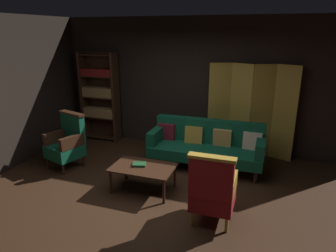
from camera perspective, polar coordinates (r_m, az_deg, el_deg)
The scene contains 10 objects.
ground_plane at distance 4.84m, azimuth -3.15°, elevation -13.55°, with size 10.00×10.00×0.00m, color #331E11.
back_wall at distance 6.57m, azimuth 4.71°, elevation 7.88°, with size 7.20×0.10×2.80m, color black.
side_wall_left at distance 6.47m, azimuth -26.81°, elevation 5.90°, with size 0.10×3.60×2.80m, color black.
folding_screen at distance 6.28m, azimuth 15.40°, elevation 2.97°, with size 1.72×0.24×1.90m.
bookshelf at distance 7.24m, azimuth -12.70°, elevation 5.61°, with size 0.90×0.32×2.05m.
velvet_couch at distance 5.76m, azimuth 7.32°, elevation -3.35°, with size 2.12×0.78×0.88m.
coffee_table at distance 4.91m, azimuth -4.74°, elevation -8.15°, with size 1.00×0.64×0.42m.
armchair_gilt_accent at distance 4.12m, azimuth 8.44°, elevation -11.85°, with size 0.60×0.58×1.04m.
armchair_wing_left at distance 6.01m, azimuth -18.56°, elevation -2.94°, with size 0.72×0.72×1.04m.
book_green_cloth at distance 4.93m, azimuth -5.45°, elevation -7.24°, with size 0.21×0.16×0.04m, color #1E4C28.
Camera 1 is at (1.58, -3.83, 2.50)m, focal length 32.20 mm.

